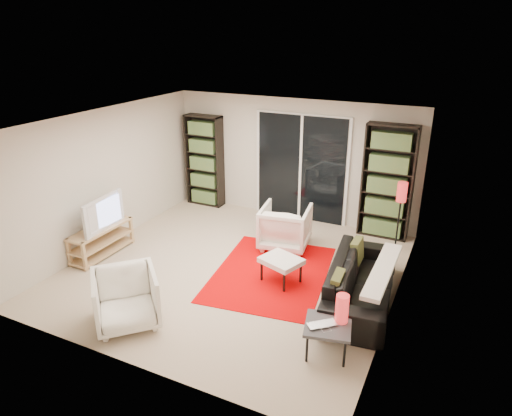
% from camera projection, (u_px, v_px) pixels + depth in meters
% --- Properties ---
extents(floor, '(5.00, 5.00, 0.00)m').
position_uv_depth(floor, '(234.00, 269.00, 7.40)').
color(floor, beige).
rests_on(floor, ground).
extents(wall_back, '(5.00, 0.02, 2.40)m').
position_uv_depth(wall_back, '(292.00, 159.00, 9.05)').
color(wall_back, beige).
rests_on(wall_back, ground).
extents(wall_front, '(5.00, 0.02, 2.40)m').
position_uv_depth(wall_front, '(122.00, 275.00, 4.86)').
color(wall_front, beige).
rests_on(wall_front, ground).
extents(wall_left, '(0.02, 5.00, 2.40)m').
position_uv_depth(wall_left, '(107.00, 178.00, 7.96)').
color(wall_left, beige).
rests_on(wall_left, ground).
extents(wall_right, '(0.02, 5.00, 2.40)m').
position_uv_depth(wall_right, '(401.00, 229.00, 5.95)').
color(wall_right, beige).
rests_on(wall_right, ground).
extents(ceiling, '(5.00, 5.00, 0.02)m').
position_uv_depth(ceiling, '(231.00, 121.00, 6.51)').
color(ceiling, white).
rests_on(ceiling, wall_back).
extents(sliding_door, '(1.92, 0.08, 2.16)m').
position_uv_depth(sliding_door, '(301.00, 168.00, 8.99)').
color(sliding_door, white).
rests_on(sliding_door, ground).
extents(bookshelf_left, '(0.80, 0.30, 1.95)m').
position_uv_depth(bookshelf_left, '(205.00, 161.00, 9.77)').
color(bookshelf_left, black).
rests_on(bookshelf_left, ground).
extents(bookshelf_right, '(0.90, 0.30, 2.10)m').
position_uv_depth(bookshelf_right, '(387.00, 182.00, 8.20)').
color(bookshelf_right, black).
rests_on(bookshelf_right, ground).
extents(tv_stand, '(0.39, 1.21, 0.50)m').
position_uv_depth(tv_stand, '(102.00, 240.00, 7.78)').
color(tv_stand, '#DAAE82').
rests_on(tv_stand, floor).
extents(tv, '(0.22, 0.99, 0.57)m').
position_uv_depth(tv, '(99.00, 212.00, 7.58)').
color(tv, black).
rests_on(tv, tv_stand).
extents(rug, '(2.01, 2.53, 0.01)m').
position_uv_depth(rug, '(271.00, 273.00, 7.26)').
color(rug, '#DA0001').
rests_on(rug, floor).
extents(sofa, '(1.07, 2.22, 0.63)m').
position_uv_depth(sofa, '(362.00, 281.00, 6.44)').
color(sofa, black).
rests_on(sofa, floor).
extents(armchair_back, '(0.94, 0.96, 0.77)m').
position_uv_depth(armchair_back, '(285.00, 227.00, 8.00)').
color(armchair_back, white).
rests_on(armchair_back, floor).
extents(armchair_front, '(1.14, 1.14, 0.74)m').
position_uv_depth(armchair_front, '(126.00, 299.00, 5.92)').
color(armchair_front, white).
rests_on(armchair_front, floor).
extents(ottoman, '(0.70, 0.64, 0.40)m').
position_uv_depth(ottoman, '(281.00, 262.00, 6.91)').
color(ottoman, white).
rests_on(ottoman, floor).
extents(side_table, '(0.65, 0.65, 0.40)m').
position_uv_depth(side_table, '(328.00, 327.00, 5.38)').
color(side_table, '#404045').
rests_on(side_table, floor).
extents(laptop, '(0.41, 0.40, 0.03)m').
position_uv_depth(laptop, '(324.00, 327.00, 5.30)').
color(laptop, silver).
rests_on(laptop, side_table).
extents(table_lamp, '(0.16, 0.16, 0.35)m').
position_uv_depth(table_lamp, '(342.00, 308.00, 5.36)').
color(table_lamp, red).
rests_on(table_lamp, side_table).
extents(floor_lamp, '(0.19, 0.19, 1.25)m').
position_uv_depth(floor_lamp, '(401.00, 200.00, 7.70)').
color(floor_lamp, black).
rests_on(floor_lamp, floor).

